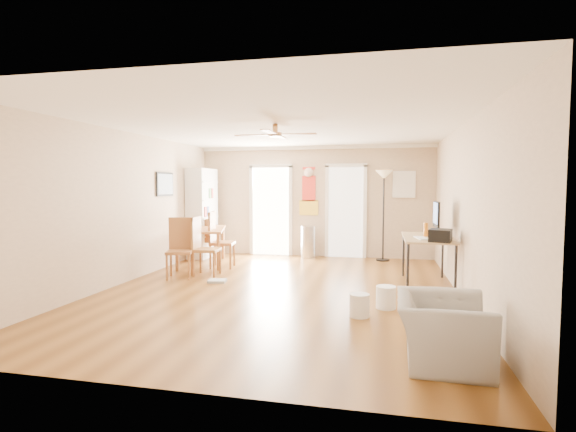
% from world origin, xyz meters
% --- Properties ---
extents(floor, '(7.00, 7.00, 0.00)m').
position_xyz_m(floor, '(0.00, 0.00, 0.00)').
color(floor, brown).
rests_on(floor, ground).
extents(ceiling, '(5.50, 7.00, 0.00)m').
position_xyz_m(ceiling, '(0.00, 0.00, 2.60)').
color(ceiling, silver).
rests_on(ceiling, floor).
extents(wall_back, '(5.50, 0.04, 2.60)m').
position_xyz_m(wall_back, '(0.00, 3.50, 1.30)').
color(wall_back, beige).
rests_on(wall_back, floor).
extents(wall_front, '(5.50, 0.04, 2.60)m').
position_xyz_m(wall_front, '(0.00, -3.50, 1.30)').
color(wall_front, beige).
rests_on(wall_front, floor).
extents(wall_left, '(0.04, 7.00, 2.60)m').
position_xyz_m(wall_left, '(-2.75, 0.00, 1.30)').
color(wall_left, beige).
rests_on(wall_left, floor).
extents(wall_right, '(0.04, 7.00, 2.60)m').
position_xyz_m(wall_right, '(2.75, 0.00, 1.30)').
color(wall_right, beige).
rests_on(wall_right, floor).
extents(crown_molding, '(5.50, 7.00, 0.08)m').
position_xyz_m(crown_molding, '(0.00, 0.00, 2.56)').
color(crown_molding, white).
rests_on(crown_molding, wall_back).
extents(kitchen_doorway, '(0.90, 0.10, 2.10)m').
position_xyz_m(kitchen_doorway, '(-1.05, 3.48, 1.05)').
color(kitchen_doorway, white).
rests_on(kitchen_doorway, wall_back).
extents(bathroom_doorway, '(0.80, 0.10, 2.10)m').
position_xyz_m(bathroom_doorway, '(0.75, 3.48, 1.05)').
color(bathroom_doorway, white).
rests_on(bathroom_doorway, wall_back).
extents(wall_decal, '(0.46, 0.03, 1.10)m').
position_xyz_m(wall_decal, '(-0.13, 3.48, 1.55)').
color(wall_decal, red).
rests_on(wall_decal, wall_back).
extents(ac_grille, '(0.50, 0.04, 0.60)m').
position_xyz_m(ac_grille, '(2.05, 3.47, 1.70)').
color(ac_grille, white).
rests_on(ac_grille, wall_back).
extents(framed_poster, '(0.04, 0.66, 0.48)m').
position_xyz_m(framed_poster, '(-2.73, 1.40, 1.70)').
color(framed_poster, black).
rests_on(framed_poster, wall_left).
extents(ceiling_fan, '(1.24, 1.24, 0.20)m').
position_xyz_m(ceiling_fan, '(0.00, -0.30, 2.43)').
color(ceiling_fan, '#593819').
rests_on(ceiling_fan, ceiling).
extents(bookshelf, '(0.44, 0.94, 2.06)m').
position_xyz_m(bookshelf, '(-2.52, 2.77, 1.03)').
color(bookshelf, silver).
rests_on(bookshelf, floor).
extents(dining_table, '(1.34, 1.74, 0.77)m').
position_xyz_m(dining_table, '(-2.15, 1.87, 0.38)').
color(dining_table, '#9F6C33').
rests_on(dining_table, floor).
extents(dining_chair_right_a, '(0.53, 0.53, 1.13)m').
position_xyz_m(dining_chair_right_a, '(-1.60, 1.65, 0.57)').
color(dining_chair_right_a, '#A16434').
rests_on(dining_chair_right_a, floor).
extents(dining_chair_right_b, '(0.48, 0.48, 1.08)m').
position_xyz_m(dining_chair_right_b, '(-1.60, 0.84, 0.54)').
color(dining_chair_right_b, '#A66D35').
rests_on(dining_chair_right_b, floor).
extents(dining_chair_near, '(0.55, 0.55, 1.08)m').
position_xyz_m(dining_chair_near, '(-1.99, 0.51, 0.54)').
color(dining_chair_near, brown).
rests_on(dining_chair_near, floor).
extents(dining_chair_far, '(0.39, 0.39, 0.92)m').
position_xyz_m(dining_chair_far, '(-2.35, 2.61, 0.46)').
color(dining_chair_far, '#9D6932').
rests_on(dining_chair_far, floor).
extents(trash_can, '(0.42, 0.42, 0.73)m').
position_xyz_m(trash_can, '(-0.09, 3.21, 0.37)').
color(trash_can, silver).
rests_on(trash_can, floor).
extents(torchiere_lamp, '(0.46, 0.46, 2.01)m').
position_xyz_m(torchiere_lamp, '(1.61, 3.16, 1.00)').
color(torchiere_lamp, black).
rests_on(torchiere_lamp, floor).
extents(computer_desk, '(0.77, 1.53, 0.82)m').
position_xyz_m(computer_desk, '(2.32, 0.83, 0.41)').
color(computer_desk, tan).
rests_on(computer_desk, floor).
extents(imac, '(0.15, 0.63, 0.59)m').
position_xyz_m(imac, '(2.47, 0.96, 1.11)').
color(imac, black).
rests_on(imac, computer_desk).
extents(keyboard, '(0.22, 0.45, 0.02)m').
position_xyz_m(keyboard, '(2.20, 0.57, 0.83)').
color(keyboard, white).
rests_on(keyboard, computer_desk).
extents(printer, '(0.39, 0.43, 0.19)m').
position_xyz_m(printer, '(2.45, 0.24, 0.92)').
color(printer, black).
rests_on(printer, computer_desk).
extents(orange_bottle, '(0.09, 0.09, 0.23)m').
position_xyz_m(orange_bottle, '(2.30, 0.92, 0.93)').
color(orange_bottle, orange).
rests_on(orange_bottle, computer_desk).
extents(wastebasket_a, '(0.31, 0.31, 0.31)m').
position_xyz_m(wastebasket_a, '(1.65, -0.69, 0.15)').
color(wastebasket_a, white).
rests_on(wastebasket_a, floor).
extents(wastebasket_b, '(0.32, 0.32, 0.29)m').
position_xyz_m(wastebasket_b, '(1.31, -1.15, 0.15)').
color(wastebasket_b, white).
rests_on(wastebasket_b, floor).
extents(floor_cloth, '(0.34, 0.28, 0.04)m').
position_xyz_m(floor_cloth, '(-1.20, 0.33, 0.02)').
color(floor_cloth, '#979792').
rests_on(floor_cloth, floor).
extents(armchair, '(0.86, 0.97, 0.62)m').
position_xyz_m(armchair, '(2.15, -2.43, 0.31)').
color(armchair, '#969591').
rests_on(armchair, floor).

